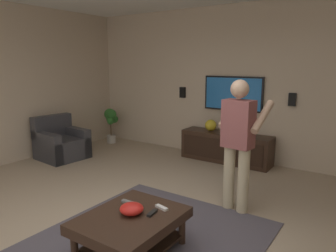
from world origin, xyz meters
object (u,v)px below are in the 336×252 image
Objects in this scene: wall_speaker_right at (183,92)px; remote_black at (152,213)px; media_console at (226,147)px; bowl at (132,209)px; person_standing at (238,138)px; tv at (233,94)px; wall_speaker_left at (292,99)px; remote_white at (162,207)px; armchair at (61,144)px; coffee_table at (131,225)px; potted_plant_short at (111,119)px; vase_round at (211,125)px; remote_grey at (128,202)px.

remote_black is at bearing -152.43° from wall_speaker_right.
media_console is 3.28m from bowl.
media_console is at bearing 34.68° from person_standing.
tv is 5.22× the size of wall_speaker_left.
wall_speaker_left is at bearing -84.93° from remote_white.
remote_white is at bearing 12.36° from media_console.
wall_speaker_left is (1.86, -3.82, 0.94)m from armchair.
remote_white is at bearing 172.56° from person_standing.
coffee_table is 3.99m from wall_speaker_right.
potted_plant_short is (1.66, 3.78, -0.39)m from person_standing.
potted_plant_short is 2.50m from vase_round.
bowl is 3.63m from wall_speaker_left.
remote_grey is 3.72m from wall_speaker_right.
person_standing reaches higher than wall_speaker_right.
person_standing reaches higher than wall_speaker_left.
remote_white is at bearing 172.68° from wall_speaker_left.
remote_white is at bearing -29.31° from coffee_table.
remote_grey is 0.68× the size of vase_round.
bowl is at bearing 68.32° from remote_white.
armchair is at bearing 62.72° from coffee_table.
potted_plant_short is 3.60× the size of wall_speaker_right.
bowl is 0.20m from remote_black.
media_console is 2.14m from person_standing.
tv is at bearing 31.81° from person_standing.
remote_black is (-3.14, -0.65, 0.14)m from media_console.
remote_grey is at bearing -168.64° from vase_round.
person_standing is at bearing -21.68° from remote_black.
vase_round reaches higher than media_console.
remote_grey is (-3.33, -0.29, -0.85)m from tv.
person_standing is 2.94m from wall_speaker_right.
remote_grey is at bearing 46.45° from coffee_table.
tv reaches higher than remote_white.
tv is 1.45× the size of potted_plant_short.
remote_grey is at bearing 5.01° from tv.
remote_grey is (-0.10, 0.36, 0.00)m from remote_white.
person_standing is 10.93× the size of remote_white.
potted_plant_short is at bearing 46.59° from coffee_table.
remote_black is 3.91m from wall_speaker_right.
remote_white is (-2.85, -3.48, -0.13)m from potted_plant_short.
wall_speaker_right is (0.25, 1.12, 0.96)m from media_console.
media_console reaches higher than remote_white.
wall_speaker_right reaches higher than vase_round.
media_console is 3.10m from remote_grey.
media_console is at bearing 92.89° from remote_grey.
remote_white is (-1.38, -3.41, 0.13)m from armchair.
tv is 3.45m from remote_grey.
vase_round is at bearing 13.99° from bowl.
remote_black is at bearing -48.46° from coffee_table.
media_console is at bearing -65.26° from remote_white.
wall_speaker_left is 2.19m from wall_speaker_right.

